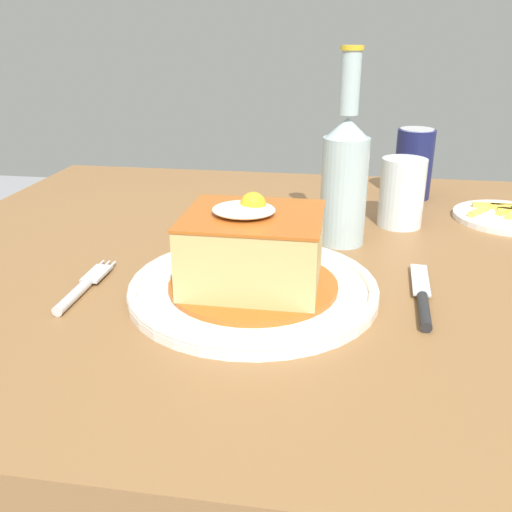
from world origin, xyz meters
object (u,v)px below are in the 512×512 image
beer_bottle_clear (345,174)px  drinking_glass (401,197)px  side_plate_fries (508,216)px  fork (81,289)px  main_plate (253,287)px  soda_can (414,164)px  knife (423,301)px

beer_bottle_clear → drinking_glass: 0.14m
beer_bottle_clear → side_plate_fries: size_ratio=1.56×
drinking_glass → side_plate_fries: bearing=17.6°
fork → side_plate_fries: size_ratio=0.83×
main_plate → soda_can: 0.50m
main_plate → side_plate_fries: 0.49m
main_plate → beer_bottle_clear: (0.10, 0.19, 0.09)m
knife → side_plate_fries: bearing=63.1°
knife → soda_can: (0.03, 0.44, 0.06)m
fork → beer_bottle_clear: size_ratio=0.53×
soda_can → drinking_glass: soda_can is taller
beer_bottle_clear → side_plate_fries: beer_bottle_clear is taller
knife → beer_bottle_clear: beer_bottle_clear is taller
main_plate → drinking_glass: 0.34m
fork → knife: bearing=4.4°
beer_bottle_clear → side_plate_fries: 0.32m
soda_can → fork: bearing=-131.3°
side_plate_fries → main_plate: bearing=-137.0°
main_plate → beer_bottle_clear: 0.23m
main_plate → knife: 0.19m
fork → knife: 0.39m
main_plate → drinking_glass: drinking_glass is taller
drinking_glass → soda_can: bearing=78.8°
soda_can → beer_bottle_clear: bearing=-115.3°
main_plate → knife: bearing=0.2°
knife → fork: bearing=-175.6°
main_plate → drinking_glass: (0.18, 0.28, 0.04)m
fork → drinking_glass: size_ratio=1.34×
fork → knife: size_ratio=0.85×
soda_can → beer_bottle_clear: size_ratio=0.47×
main_plate → fork: bearing=-171.7°
main_plate → fork: (-0.20, -0.03, -0.00)m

